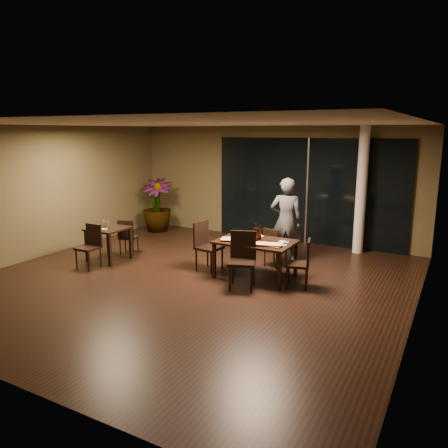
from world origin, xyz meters
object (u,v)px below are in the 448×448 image
chair_main_far (273,246)px  chair_main_near (242,256)px  chair_main_left (206,243)px  chair_side_far (128,235)px  chair_main_right (302,261)px  bottle_b (257,235)px  main_table (256,244)px  potted_plant (157,205)px  bottle_a (256,232)px  diner (286,221)px  chair_side_near (91,244)px  side_table (108,233)px  bottle_c (260,232)px

chair_main_far → chair_main_near: 1.40m
chair_main_left → chair_side_far: (-2.21, 0.09, -0.10)m
chair_main_right → bottle_b: (-0.95, 0.09, 0.36)m
main_table → potted_plant: bearing=150.4°
chair_main_near → chair_main_right: bearing=6.8°
chair_main_left → bottle_b: (1.17, 0.02, 0.30)m
bottle_a → chair_main_right: bearing=-9.7°
main_table → diner: 1.26m
chair_side_far → diner: 3.72m
chair_main_near → chair_main_left: chair_main_near is taller
main_table → bottle_b: bearing=-21.4°
chair_main_right → chair_side_near: 4.47m
chair_side_near → bottle_a: bearing=19.0°
main_table → bottle_a: size_ratio=4.50×
bottle_a → bottle_b: size_ratio=1.36×
chair_main_far → chair_side_near: bearing=44.4°
chair_main_far → chair_side_far: chair_main_far is taller
chair_main_left → potted_plant: size_ratio=0.67×
chair_main_near → bottle_a: bottle_a is taller
side_table → chair_main_right: bearing=5.2°
chair_main_near → diner: diner is taller
main_table → bottle_c: bearing=73.2°
potted_plant → chair_side_near: bearing=-75.7°
chair_side_far → diner: bearing=178.6°
chair_side_far → chair_side_near: bearing=68.3°
chair_main_near → chair_side_near: 3.41m
side_table → bottle_c: bottle_c is taller
side_table → chair_side_near: chair_side_near is taller
side_table → bottle_b: bearing=8.0°
chair_side_near → bottle_b: bottle_b is taller
chair_side_near → bottle_c: size_ratio=3.01×
chair_main_far → chair_main_left: (-1.18, -0.83, 0.10)m
side_table → main_table: bearing=8.4°
chair_main_left → chair_side_near: chair_main_left is taller
chair_main_far → bottle_b: 0.90m
chair_side_near → potted_plant: 3.61m
bottle_c → chair_side_near: bearing=-160.7°
main_table → bottle_b: size_ratio=6.11×
chair_side_near → potted_plant: bearing=104.4°
bottle_c → chair_side_far: bearing=-178.9°
chair_main_near → chair_main_right: 1.11m
side_table → chair_main_near: chair_main_near is taller
chair_main_left → bottle_c: bottle_c is taller
main_table → bottle_c: 0.26m
potted_plant → bottle_b: (4.30, -2.43, 0.11)m
chair_main_far → diner: diner is taller
chair_main_near → potted_plant: size_ratio=0.69×
chair_main_left → chair_main_right: (2.12, -0.06, -0.06)m
chair_main_far → bottle_b: bottle_b is taller
chair_side_far → chair_side_near: chair_side_near is taller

